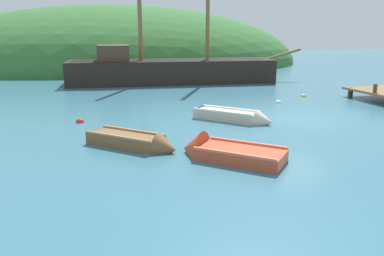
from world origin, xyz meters
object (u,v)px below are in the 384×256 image
Objects in this scene: buoy_yellow at (304,97)px; buoy_white at (278,103)px; buoy_red at (80,122)px; rowboat_near_dock at (236,118)px; rowboat_outer_left at (136,143)px; sailing_ship at (170,75)px; rowboat_far at (223,154)px.

buoy_white is at bearing -149.03° from buoy_yellow.
rowboat_near_dock is at bearing -13.37° from buoy_red.
rowboat_near_dock is 5.01m from buoy_white.
rowboat_outer_left is 4.51m from buoy_red.
buoy_red is at bearing -146.57° from rowboat_near_dock.
rowboat_outer_left is 9.04× the size of buoy_white.
sailing_ship is at bearing 61.27° from buoy_red.
rowboat_outer_left is (-4.52, -15.68, -0.47)m from sailing_ship.
rowboat_far is 1.00× the size of rowboat_near_dock.
rowboat_far is 9.70m from buoy_white.
sailing_ship is 58.74× the size of buoy_yellow.
buoy_white is (3.78, -9.76, -0.61)m from sailing_ship.
rowboat_far is 10.40× the size of buoy_yellow.
sailing_ship is 5.65× the size of rowboat_far.
sailing_ship is at bearing 117.91° from rowboat_outer_left.
buoy_white reaches higher than buoy_yellow.
rowboat_outer_left is (-4.53, -2.62, -0.01)m from rowboat_near_dock.
buoy_red is (-1.82, 4.13, -0.14)m from rowboat_outer_left.
buoy_yellow is 0.92× the size of buoy_white.
rowboat_far is at bearing -69.76° from rowboat_near_dock.
buoy_yellow is at bearing -48.09° from sailing_ship.
rowboat_near_dock and rowboat_outer_left have the same top height.
buoy_yellow is at bearing 78.51° from rowboat_outer_left.
buoy_white is (5.95, 7.66, -0.12)m from rowboat_far.
rowboat_outer_left reaches higher than buoy_red.
rowboat_outer_left is 13.02m from buoy_yellow.
buoy_yellow is at bearing -89.70° from rowboat_far.
sailing_ship is 10.48m from buoy_white.
rowboat_near_dock is at bearing -142.49° from buoy_yellow.
buoy_red reaches higher than buoy_white.
buoy_yellow is (6.21, -8.30, -0.61)m from sailing_ship.
sailing_ship is at bearing 136.85° from rowboat_near_dock.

